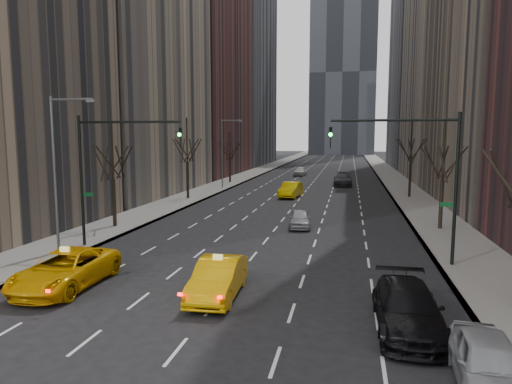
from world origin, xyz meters
The scene contains 24 objects.
ground centered at (0.00, 0.00, 0.00)m, with size 400.00×400.00×0.00m, color black.
sidewalk_left centered at (-12.25, 70.00, 0.07)m, with size 4.50×320.00×0.15m, color slate.
sidewalk_right centered at (12.25, 70.00, 0.07)m, with size 4.50×320.00×0.15m, color slate.
bld_left_far centered at (-21.50, 66.00, 22.00)m, with size 14.00×28.00×44.00m, color brown.
bld_left_deep centered at (-21.50, 96.00, 30.00)m, with size 14.00×30.00×60.00m, color slate.
bld_right_far centered at (21.50, 64.00, 25.00)m, with size 14.00×28.00×50.00m, color tan.
bld_right_deep centered at (21.50, 95.00, 29.00)m, with size 14.00×30.00×58.00m, color slate.
tree_lw_b centered at (-12.00, 18.00, 3.72)m, with size 3.36×3.50×7.82m.
tree_lw_c centered at (-12.00, 34.00, 4.04)m, with size 3.36×3.50×8.74m.
tree_lw_d centered at (-12.00, 52.00, 3.56)m, with size 3.36×3.50×7.36m.
tree_rw_b centered at (12.00, 22.00, 3.72)m, with size 3.36×3.50×7.82m.
tree_rw_c centered at (12.00, 40.00, 4.04)m, with size 3.36×3.50×8.74m.
traffic_mast_left centered at (-9.11, 12.00, 5.49)m, with size 6.69×0.39×8.00m.
traffic_mast_right centered at (9.11, 12.00, 5.49)m, with size 6.69×0.39×8.00m.
streetlight_near centered at (-10.84, 10.00, 5.62)m, with size 2.83×0.22×9.00m.
streetlight_far centered at (-10.84, 45.00, 5.62)m, with size 2.83×0.22×9.00m.
taxi_suv centered at (-7.30, 4.96, 0.84)m, with size 2.80×6.06×1.69m, color #E2A304.
taxi_sedan centered at (-0.10, 5.19, 0.82)m, with size 1.74×5.00×1.65m, color #DF9F04.
silver_sedan_ahead centered at (1.74, 21.00, 0.66)m, with size 1.57×3.89×1.33m, color #9EA1A6.
parked_suv_black centered at (7.51, 3.24, 0.81)m, with size 2.27×5.58×1.62m, color black.
parked_sedan_silver centered at (9.20, -0.37, 0.75)m, with size 1.78×4.42×1.51m, color gray.
far_taxi centered at (-1.12, 38.03, 0.86)m, with size 1.81×5.19×1.71m, color yellow.
far_suv_grey centered at (4.42, 51.75, 0.90)m, with size 2.51×6.17×1.79m, color #303035.
far_car_white centered at (-3.13, 66.65, 0.77)m, with size 1.83×4.54×1.55m, color silver.
Camera 1 is at (5.35, -13.16, 6.92)m, focal length 32.00 mm.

